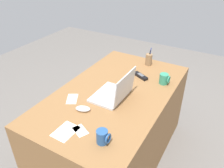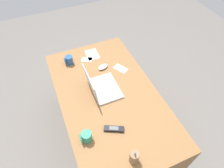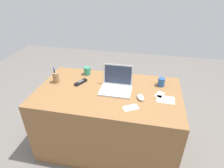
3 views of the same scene
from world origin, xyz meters
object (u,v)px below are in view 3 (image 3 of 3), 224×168
object	(u,v)px
computer_mouse	(141,97)
coffee_mug_white	(87,71)
cordless_phone	(81,82)
pen_holder	(56,78)
laptop	(116,85)
coffee_mug_tall	(161,82)

from	to	relation	value
computer_mouse	coffee_mug_white	distance (m)	0.76
coffee_mug_white	cordless_phone	distance (m)	0.22
cordless_phone	pen_holder	xyz separation A→B (m)	(-0.27, -0.03, 0.05)
computer_mouse	coffee_mug_white	size ratio (longest dim) A/B	1.18
laptop	pen_holder	bearing A→B (deg)	179.00
laptop	cordless_phone	bearing A→B (deg)	173.53
computer_mouse	cordless_phone	distance (m)	0.68
coffee_mug_tall	coffee_mug_white	bearing A→B (deg)	173.80
coffee_mug_tall	pen_holder	world-z (taller)	pen_holder
computer_mouse	pen_holder	xyz separation A→B (m)	(-0.92, 0.13, 0.04)
cordless_phone	pen_holder	distance (m)	0.27
coffee_mug_white	cordless_phone	world-z (taller)	coffee_mug_white
coffee_mug_white	coffee_mug_tall	bearing A→B (deg)	-6.20
coffee_mug_tall	computer_mouse	bearing A→B (deg)	-123.78
coffee_mug_white	coffee_mug_tall	world-z (taller)	coffee_mug_white
computer_mouse	pen_holder	world-z (taller)	pen_holder
coffee_mug_white	coffee_mug_tall	size ratio (longest dim) A/B	1.02
coffee_mug_white	computer_mouse	bearing A→B (deg)	-30.26
laptop	cordless_phone	world-z (taller)	laptop
coffee_mug_tall	cordless_phone	world-z (taller)	coffee_mug_tall
coffee_mug_tall	cordless_phone	size ratio (longest dim) A/B	0.57
laptop	computer_mouse	distance (m)	0.28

